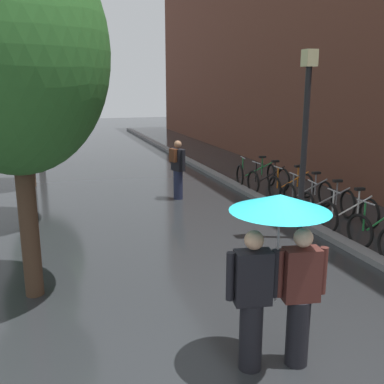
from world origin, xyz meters
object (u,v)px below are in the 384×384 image
(parked_bicycle_7, at_px, (256,174))
(street_lamp_post, at_px, (305,131))
(street_tree_2, at_px, (21,56))
(parked_bicycle_6, at_px, (268,180))
(street_tree_1, at_px, (15,48))
(parked_bicycle_1, at_px, (380,227))
(street_tree_0, at_px, (13,53))
(parked_bicycle_4, at_px, (308,194))
(couple_under_umbrella, at_px, (278,256))
(parked_bicycle_2, at_px, (349,214))
(parked_bicycle_3, at_px, (328,204))
(parked_bicycle_5, at_px, (291,186))
(street_tree_3, at_px, (34,64))
(pedestrian_walking_midground, at_px, (178,168))

(parked_bicycle_7, relative_size, street_lamp_post, 0.31)
(street_tree_2, height_order, parked_bicycle_6, street_tree_2)
(street_tree_1, xyz_separation_m, parked_bicycle_1, (6.69, -3.64, -3.50))
(parked_bicycle_6, height_order, parked_bicycle_7, same)
(parked_bicycle_1, bearing_deg, parked_bicycle_7, 90.26)
(street_tree_0, xyz_separation_m, street_tree_1, (-0.17, 3.80, 0.33))
(parked_bicycle_1, distance_m, parked_bicycle_4, 2.78)
(parked_bicycle_1, height_order, parked_bicycle_6, same)
(street_tree_2, distance_m, couple_under_umbrella, 11.27)
(street_tree_1, xyz_separation_m, couple_under_umbrella, (2.81, -6.50, -2.55))
(parked_bicycle_2, distance_m, parked_bicycle_3, 0.88)
(street_tree_0, bearing_deg, parked_bicycle_4, 23.96)
(street_tree_2, distance_m, parked_bicycle_1, 10.86)
(parked_bicycle_4, bearing_deg, parked_bicycle_6, 94.42)
(parked_bicycle_5, height_order, couple_under_umbrella, couple_under_umbrella)
(parked_bicycle_1, distance_m, couple_under_umbrella, 4.91)
(parked_bicycle_5, bearing_deg, parked_bicycle_3, -94.26)
(street_tree_3, height_order, parked_bicycle_6, street_tree_3)
(couple_under_umbrella, bearing_deg, street_tree_3, 100.54)
(parked_bicycle_1, bearing_deg, street_tree_1, 151.45)
(street_tree_0, xyz_separation_m, street_tree_2, (-0.24, 7.89, 0.40))
(street_tree_1, relative_size, parked_bicycle_1, 4.66)
(parked_bicycle_5, bearing_deg, street_lamp_post, -117.08)
(parked_bicycle_4, distance_m, couple_under_umbrella, 6.98)
(street_tree_3, height_order, parked_bicycle_4, street_tree_3)
(parked_bicycle_1, height_order, couple_under_umbrella, couple_under_umbrella)
(parked_bicycle_1, bearing_deg, street_tree_2, 131.16)
(parked_bicycle_3, distance_m, street_lamp_post, 2.49)
(parked_bicycle_7, bearing_deg, street_tree_0, -138.62)
(street_tree_3, height_order, street_lamp_post, street_tree_3)
(street_tree_3, distance_m, couple_under_umbrella, 14.49)
(parked_bicycle_2, distance_m, parked_bicycle_4, 1.86)
(street_tree_0, xyz_separation_m, couple_under_umbrella, (2.63, -2.69, -2.22))
(street_tree_1, bearing_deg, parked_bicycle_3, -15.19)
(parked_bicycle_3, distance_m, couple_under_umbrella, 6.18)
(parked_bicycle_3, distance_m, parked_bicycle_7, 3.75)
(parked_bicycle_1, xyz_separation_m, pedestrian_walking_midground, (-2.81, 4.77, 0.50))
(street_tree_0, distance_m, parked_bicycle_5, 8.39)
(parked_bicycle_3, xyz_separation_m, parked_bicycle_5, (0.15, 1.95, 0.00))
(street_tree_0, height_order, street_tree_1, street_tree_1)
(parked_bicycle_4, bearing_deg, couple_under_umbrella, -125.32)
(street_tree_1, bearing_deg, pedestrian_walking_midground, 16.22)
(street_tree_2, height_order, parked_bicycle_5, street_tree_2)
(street_lamp_post, bearing_deg, street_tree_2, 128.51)
(parked_bicycle_5, xyz_separation_m, parked_bicycle_7, (-0.22, 1.79, 0.00))
(street_lamp_post, bearing_deg, pedestrian_walking_midground, 111.25)
(street_tree_3, relative_size, couple_under_umbrella, 2.81)
(street_tree_0, xyz_separation_m, parked_bicycle_4, (6.63, 2.95, -3.17))
(street_tree_0, distance_m, parked_bicycle_7, 9.21)
(street_tree_1, xyz_separation_m, street_tree_2, (-0.06, 4.08, 0.07))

